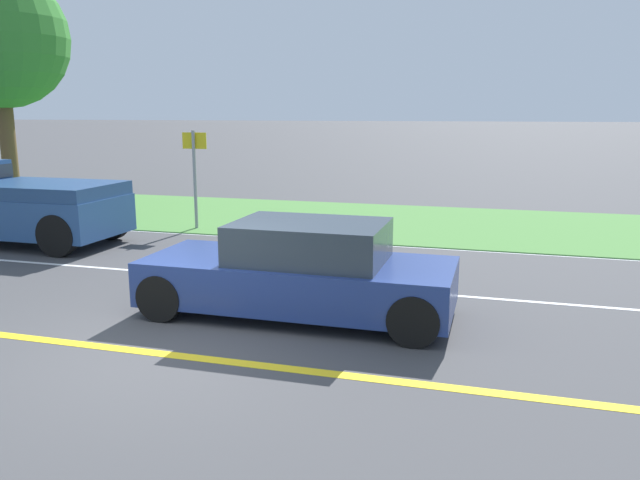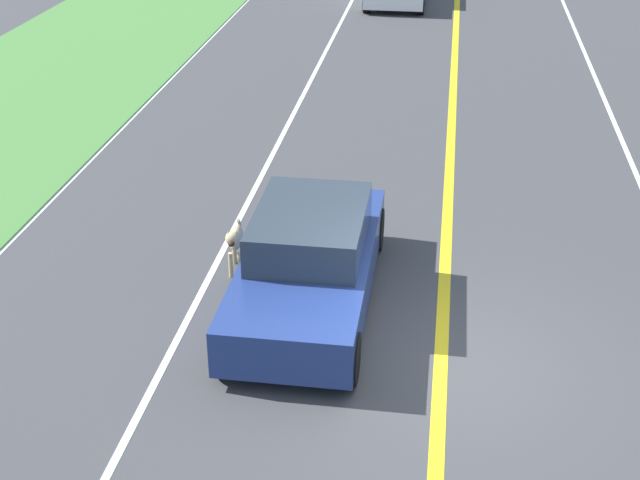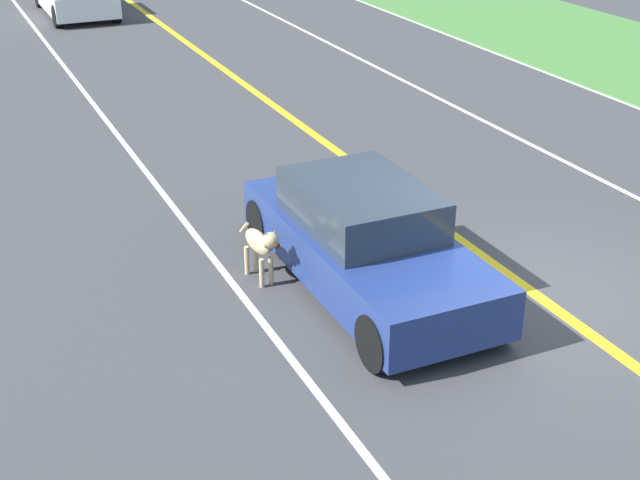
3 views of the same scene
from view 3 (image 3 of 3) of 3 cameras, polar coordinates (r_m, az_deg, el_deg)
The scene contains 5 objects.
ground_plane at distance 11.95m, azimuth 13.79°, elevation -3.53°, with size 400.00×400.00×0.00m, color #424244.
centre_divider_line at distance 11.95m, azimuth 13.79°, elevation -3.51°, with size 0.18×160.00×0.01m, color yellow.
lane_dash_same_dir at distance 10.37m, azimuth -1.88°, elevation -7.58°, with size 0.10×160.00×0.01m, color white.
ego_car at distance 11.63m, azimuth 2.90°, elevation -0.04°, with size 1.80×4.44×1.38m.
dog at distance 11.75m, azimuth -3.82°, elevation -0.28°, with size 0.29×1.09×0.86m.
Camera 3 is at (6.81, 8.00, 5.70)m, focal length 50.00 mm.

